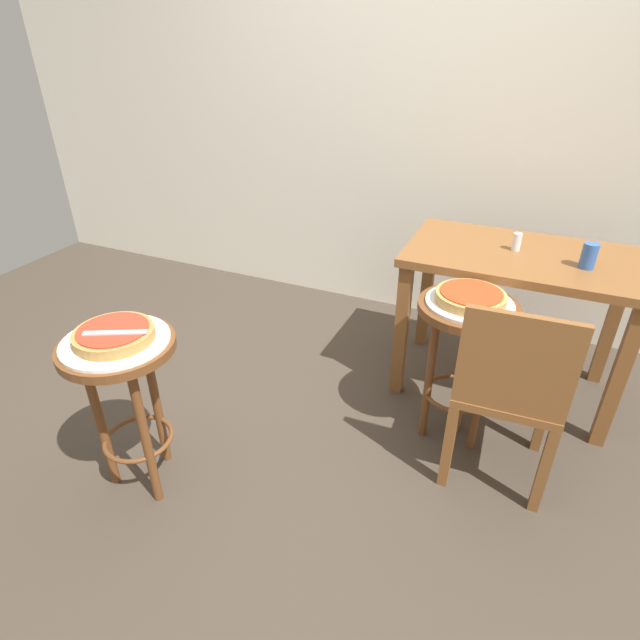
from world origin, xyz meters
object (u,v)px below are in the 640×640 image
pizza_middle (471,297)px  pizza_server_knife (115,333)px  stool_foreground (125,381)px  serving_plate_middle (470,303)px  condiment_shaker (517,242)px  cup_near_edge (589,256)px  stool_middle (464,339)px  dining_table (519,277)px  wooden_chair (509,389)px  serving_plate_foreground (116,341)px  pizza_foreground (114,335)px

pizza_middle → pizza_server_knife: bearing=-142.3°
stool_foreground → serving_plate_middle: (1.12, 0.82, 0.18)m
serving_plate_middle → condiment_shaker: size_ratio=4.27×
cup_near_edge → stool_middle: bearing=-135.9°
stool_middle → cup_near_edge: size_ratio=6.09×
dining_table → cup_near_edge: 0.33m
pizza_server_knife → pizza_middle: bearing=10.7°
wooden_chair → dining_table: bearing=94.7°
serving_plate_foreground → condiment_shaker: size_ratio=4.57×
stool_foreground → cup_near_edge: size_ratio=6.09×
stool_foreground → stool_middle: size_ratio=1.00×
cup_near_edge → pizza_server_knife: 1.96m
stool_middle → serving_plate_middle: serving_plate_middle is taller
pizza_server_knife → pizza_foreground: bearing=119.3°
pizza_middle → condiment_shaker: (0.12, 0.49, 0.08)m
serving_plate_foreground → pizza_middle: pizza_middle is taller
stool_middle → condiment_shaker: condiment_shaker is taller
serving_plate_foreground → dining_table: (1.27, 1.30, -0.06)m
dining_table → wooden_chair: wooden_chair is taller
pizza_foreground → pizza_server_knife: (0.03, -0.02, 0.03)m
stool_foreground → stool_middle: same height
pizza_foreground → dining_table: (1.27, 1.30, -0.09)m
stool_middle → cup_near_edge: bearing=44.1°
stool_foreground → serving_plate_middle: bearing=36.3°
stool_foreground → serving_plate_middle: serving_plate_middle is taller
stool_foreground → dining_table: (1.27, 1.30, 0.12)m
serving_plate_middle → condiment_shaker: (0.12, 0.49, 0.11)m
dining_table → stool_foreground: bearing=-134.5°
pizza_middle → cup_near_edge: 0.59m
serving_plate_foreground → serving_plate_middle: same height
cup_near_edge → dining_table: bearing=165.4°
stool_middle → cup_near_edge: cup_near_edge is taller
stool_foreground → serving_plate_foreground: size_ratio=1.78×
serving_plate_middle → pizza_server_knife: pizza_server_knife is taller
pizza_foreground → wooden_chair: 1.49m
stool_foreground → cup_near_edge: bearing=38.6°
condiment_shaker → pizza_foreground: bearing=-133.2°
dining_table → condiment_shaker: size_ratio=12.63×
dining_table → cup_near_edge: size_ratio=9.43×
serving_plate_foreground → pizza_middle: bearing=36.3°
serving_plate_middle → pizza_server_knife: bearing=-142.3°
pizza_foreground → condiment_shaker: 1.80m
serving_plate_middle → wooden_chair: (0.22, -0.21, -0.23)m
pizza_foreground → pizza_server_knife: size_ratio=1.29×
serving_plate_middle → condiment_shaker: condiment_shaker is taller
dining_table → pizza_server_knife: 1.81m
pizza_server_knife → cup_near_edge: bearing=12.7°
pizza_middle → condiment_shaker: bearing=76.7°
stool_foreground → pizza_middle: (1.12, 0.82, 0.20)m
pizza_foreground → serving_plate_middle: bearing=36.3°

